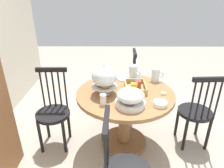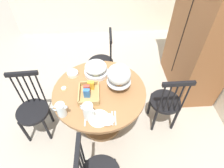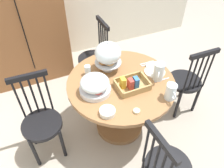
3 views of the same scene
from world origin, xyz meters
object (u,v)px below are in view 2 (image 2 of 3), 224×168
(dining_table, at_px, (100,103))
(windsor_chair_far_side, at_px, (166,103))
(cereal_basket, at_px, (89,92))
(butter_dish, at_px, (64,88))
(drinking_glass, at_px, (117,71))
(fruit_platter_covered, at_px, (96,69))
(pastry_stand_with_dome, at_px, (119,75))
(windsor_chair_by_cabinet, at_px, (33,110))
(wooden_armoire, at_px, (203,33))
(milk_pitcher, at_px, (88,112))
(china_plate_large, at_px, (99,118))
(orange_juice_pitcher, at_px, (61,110))
(windsor_chair_near_window, at_px, (102,63))
(cereal_bowl, at_px, (73,74))
(china_plate_small, at_px, (107,120))

(dining_table, relative_size, windsor_chair_far_side, 1.13)
(cereal_basket, height_order, butter_dish, cereal_basket)
(dining_table, height_order, drinking_glass, drinking_glass)
(fruit_platter_covered, xyz_separation_m, drinking_glass, (0.02, 0.27, -0.03))
(butter_dish, bearing_deg, pastry_stand_with_dome, 89.54)
(dining_table, distance_m, windsor_chair_far_side, 0.85)
(windsor_chair_by_cabinet, bearing_deg, pastry_stand_with_dome, 93.25)
(windsor_chair_by_cabinet, height_order, windsor_chair_far_side, same)
(windsor_chair_far_side, bearing_deg, wooden_armoire, 141.36)
(windsor_chair_by_cabinet, distance_m, milk_pitcher, 0.89)
(dining_table, distance_m, china_plate_large, 0.46)
(windsor_chair_by_cabinet, xyz_separation_m, butter_dish, (-0.07, 0.43, 0.30))
(orange_juice_pitcher, bearing_deg, windsor_chair_near_window, 159.20)
(fruit_platter_covered, relative_size, orange_juice_pitcher, 1.67)
(windsor_chair_by_cabinet, bearing_deg, drinking_glass, 104.84)
(dining_table, xyz_separation_m, cereal_bowl, (-0.29, -0.33, 0.26))
(drinking_glass, bearing_deg, fruit_platter_covered, -94.28)
(wooden_armoire, distance_m, windsor_chair_far_side, 1.13)
(orange_juice_pitcher, bearing_deg, pastry_stand_with_dome, 119.57)
(fruit_platter_covered, distance_m, china_plate_small, 0.72)
(windsor_chair_near_window, relative_size, drinking_glass, 8.86)
(orange_juice_pitcher, distance_m, china_plate_large, 0.39)
(fruit_platter_covered, bearing_deg, windsor_chair_near_window, 171.71)
(cereal_basket, distance_m, china_plate_large, 0.36)
(pastry_stand_with_dome, bearing_deg, china_plate_large, -29.28)
(wooden_armoire, xyz_separation_m, windsor_chair_by_cabinet, (0.78, -2.32, -0.53))
(windsor_chair_far_side, bearing_deg, butter_dish, -92.80)
(orange_juice_pitcher, distance_m, butter_dish, 0.37)
(dining_table, distance_m, milk_pitcher, 0.49)
(milk_pitcher, xyz_separation_m, china_plate_large, (0.03, 0.10, -0.08))
(china_plate_large, bearing_deg, windsor_chair_far_side, 113.60)
(windsor_chair_by_cabinet, bearing_deg, fruit_platter_covered, 110.63)
(orange_juice_pitcher, distance_m, milk_pitcher, 0.28)
(cereal_bowl, height_order, drinking_glass, drinking_glass)
(china_plate_small, height_order, cereal_bowl, cereal_bowl)
(orange_juice_pitcher, xyz_separation_m, milk_pitcher, (0.05, 0.28, 0.01))
(dining_table, relative_size, china_plate_large, 5.00)
(cereal_basket, height_order, drinking_glass, cereal_basket)
(cereal_bowl, bearing_deg, butter_dish, -19.85)
(windsor_chair_near_window, relative_size, orange_juice_pitcher, 5.44)
(cereal_bowl, bearing_deg, china_plate_large, 25.16)
(drinking_glass, bearing_deg, wooden_armoire, 111.87)
(china_plate_large, height_order, butter_dish, butter_dish)
(windsor_chair_near_window, distance_m, butter_dish, 0.97)
(windsor_chair_by_cabinet, height_order, china_plate_small, windsor_chair_by_cabinet)
(windsor_chair_far_side, bearing_deg, fruit_platter_covered, -108.96)
(china_plate_small, bearing_deg, pastry_stand_with_dome, 161.15)
(pastry_stand_with_dome, relative_size, fruit_platter_covered, 1.15)
(windsor_chair_by_cabinet, bearing_deg, windsor_chair_near_window, 133.96)
(dining_table, xyz_separation_m, cereal_basket, (0.05, -0.12, 0.27))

